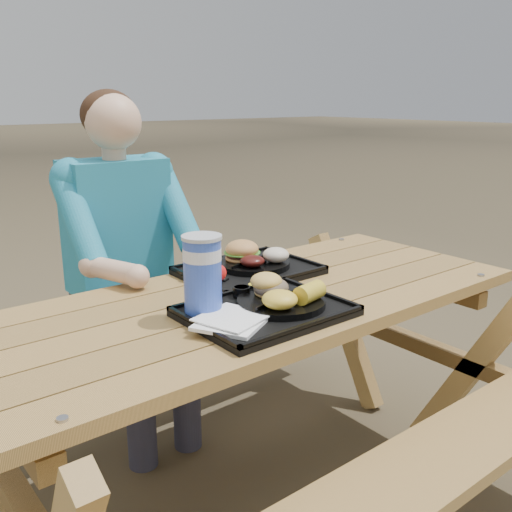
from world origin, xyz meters
TOP-DOWN VIEW (x-y plane):
  - ground at (0.00, 0.00)m, footprint 60.00×60.00m
  - picnic_table at (0.00, 0.00)m, footprint 1.80×1.49m
  - tray_near at (-0.09, -0.15)m, footprint 0.45×0.35m
  - tray_far at (0.12, 0.19)m, footprint 0.45×0.35m
  - plate_near at (-0.03, -0.16)m, footprint 0.26×0.26m
  - plate_far at (0.15, 0.20)m, footprint 0.26×0.26m
  - napkin_stack at (-0.23, -0.19)m, footprint 0.23×0.23m
  - soda_cup at (-0.24, -0.06)m, footprint 0.11×0.11m
  - condiment_bbq at (-0.08, -0.03)m, footprint 0.05×0.05m
  - condiment_mustard at (-0.02, -0.02)m, footprint 0.05×0.05m
  - sandwich at (-0.03, -0.11)m, footprint 0.10×0.10m
  - mac_cheese at (-0.09, -0.21)m, footprint 0.10×0.10m
  - corn_cob at (0.02, -0.23)m, footprint 0.11×0.11m
  - cutlery_far at (-0.06, 0.20)m, footprint 0.10×0.16m
  - burger at (0.13, 0.25)m, footprint 0.12×0.12m
  - baked_beans at (0.11, 0.16)m, footprint 0.09×0.09m
  - potato_salad at (0.21, 0.15)m, footprint 0.09×0.09m
  - diner at (-0.13, 0.71)m, footprint 0.48×0.84m

SIDE VIEW (x-z plane):
  - ground at x=0.00m, z-range 0.00..0.00m
  - picnic_table at x=0.00m, z-range 0.00..0.75m
  - diner at x=-0.13m, z-range 0.00..1.28m
  - tray_near at x=-0.09m, z-range 0.75..0.77m
  - tray_far at x=0.12m, z-range 0.75..0.77m
  - cutlery_far at x=-0.06m, z-range 0.77..0.78m
  - napkin_stack at x=-0.23m, z-range 0.77..0.79m
  - plate_near at x=-0.03m, z-range 0.77..0.79m
  - plate_far at x=0.15m, z-range 0.77..0.79m
  - condiment_mustard at x=-0.02m, z-range 0.77..0.80m
  - condiment_bbq at x=-0.08m, z-range 0.77..0.80m
  - baked_beans at x=0.11m, z-range 0.79..0.83m
  - mac_cheese at x=-0.09m, z-range 0.79..0.84m
  - potato_salad at x=0.21m, z-range 0.79..0.84m
  - corn_cob at x=0.02m, z-range 0.79..0.84m
  - sandwich at x=-0.03m, z-range 0.79..0.89m
  - burger at x=0.13m, z-range 0.79..0.90m
  - soda_cup at x=-0.24m, z-range 0.77..0.98m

